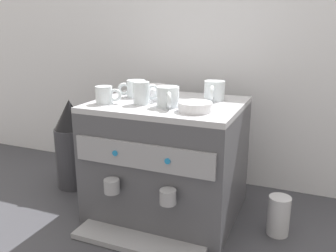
% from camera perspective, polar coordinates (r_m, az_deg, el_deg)
% --- Properties ---
extents(ground_plane, '(4.00, 4.00, 0.00)m').
position_cam_1_polar(ground_plane, '(1.53, 0.00, -13.21)').
color(ground_plane, '#38383D').
extents(tiled_backsplash_wall, '(2.80, 0.03, 0.92)m').
position_cam_1_polar(tiled_backsplash_wall, '(1.73, 4.99, 6.35)').
color(tiled_backsplash_wall, silver).
rests_on(tiled_backsplash_wall, ground_plane).
extents(espresso_machine, '(0.57, 0.57, 0.46)m').
position_cam_1_polar(espresso_machine, '(1.43, -0.07, -5.24)').
color(espresso_machine, '#4C4C51').
rests_on(espresso_machine, ground_plane).
extents(ceramic_cup_0, '(0.08, 0.09, 0.08)m').
position_cam_1_polar(ceramic_cup_0, '(1.33, -4.14, 5.36)').
color(ceramic_cup_0, silver).
rests_on(ceramic_cup_0, espresso_machine).
extents(ceramic_cup_1, '(0.08, 0.12, 0.08)m').
position_cam_1_polar(ceramic_cup_1, '(1.40, 7.46, 5.68)').
color(ceramic_cup_1, silver).
rests_on(ceramic_cup_1, espresso_machine).
extents(ceramic_cup_2, '(0.10, 0.06, 0.07)m').
position_cam_1_polar(ceramic_cup_2, '(1.35, -10.15, 4.97)').
color(ceramic_cup_2, silver).
rests_on(ceramic_cup_2, espresso_machine).
extents(ceramic_cup_3, '(0.08, 0.12, 0.07)m').
position_cam_1_polar(ceramic_cup_3, '(1.27, -0.01, 4.72)').
color(ceramic_cup_3, silver).
rests_on(ceramic_cup_3, espresso_machine).
extents(ceramic_cup_4, '(0.11, 0.09, 0.07)m').
position_cam_1_polar(ceramic_cup_4, '(1.47, -5.33, 6.05)').
color(ceramic_cup_4, silver).
rests_on(ceramic_cup_4, espresso_machine).
extents(ceramic_bowl_0, '(0.12, 0.12, 0.03)m').
position_cam_1_polar(ceramic_bowl_0, '(1.21, 4.39, 3.09)').
color(ceramic_bowl_0, white).
rests_on(ceramic_bowl_0, espresso_machine).
extents(ceramic_bowl_1, '(0.11, 0.11, 0.04)m').
position_cam_1_polar(ceramic_bowl_1, '(1.42, -0.58, 5.19)').
color(ceramic_bowl_1, white).
rests_on(ceramic_bowl_1, espresso_machine).
extents(ceramic_bowl_2, '(0.11, 0.11, 0.04)m').
position_cam_1_polar(ceramic_bowl_2, '(1.54, -2.26, 5.93)').
color(ceramic_bowl_2, white).
rests_on(ceramic_bowl_2, espresso_machine).
extents(coffee_grinder, '(0.16, 0.16, 0.42)m').
position_cam_1_polar(coffee_grinder, '(1.72, -15.25, -2.97)').
color(coffee_grinder, '#333338').
rests_on(coffee_grinder, ground_plane).
extents(milk_pitcher, '(0.08, 0.08, 0.15)m').
position_cam_1_polar(milk_pitcher, '(1.39, 17.46, -13.65)').
color(milk_pitcher, '#B7B7BC').
rests_on(milk_pitcher, ground_plane).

